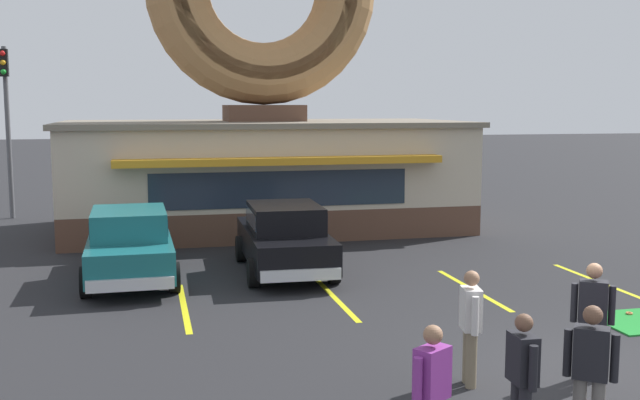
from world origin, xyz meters
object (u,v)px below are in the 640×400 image
pedestrian_leather_jacket_man (522,374)px  traffic_light_pole (7,109)px  pedestrian_crossing_woman (471,322)px  car_black (284,235)px  car_teal (130,242)px  pedestrian_clipboard_woman (432,390)px  trash_bin (463,218)px  pedestrian_beanie_man (590,369)px  pedestrian_hooded_kid (592,315)px

pedestrian_leather_jacket_man → traffic_light_pole: size_ratio=0.27×
pedestrian_leather_jacket_man → pedestrian_crossing_woman: size_ratio=0.96×
car_black → traffic_light_pole: (-7.58, 10.23, 2.84)m
car_teal → car_black: (3.47, 0.04, 0.00)m
car_teal → traffic_light_pole: traffic_light_pole is taller
pedestrian_clipboard_woman → pedestrian_crossing_woman: pedestrian_crossing_woman is taller
trash_bin → pedestrian_crossing_woman: bearing=-113.5°
car_teal → trash_bin: size_ratio=4.71×
pedestrian_clipboard_woman → trash_bin: (6.38, 13.54, -0.37)m
car_black → pedestrian_crossing_woman: size_ratio=2.84×
pedestrian_beanie_man → trash_bin: 14.18m
pedestrian_beanie_man → pedestrian_crossing_woman: 2.13m
pedestrian_hooded_kid → car_black: bearing=111.1°
pedestrian_clipboard_woman → pedestrian_leather_jacket_man: bearing=12.0°
trash_bin → pedestrian_beanie_man: bearing=-108.3°
car_teal → pedestrian_hooded_kid: 10.03m
pedestrian_leather_jacket_man → pedestrian_clipboard_woman: size_ratio=0.98×
pedestrian_crossing_woman → trash_bin: bearing=66.5°
traffic_light_pole → trash_bin: bearing=-24.8°
pedestrian_clipboard_woman → pedestrian_beanie_man: (1.93, 0.08, 0.04)m
pedestrian_hooded_kid → car_teal: bearing=130.0°
car_black → trash_bin: car_black is taller
pedestrian_beanie_man → traffic_light_pole: traffic_light_pole is taller
pedestrian_hooded_kid → pedestrian_beanie_man: size_ratio=1.02×
car_black → pedestrian_beanie_man: bearing=-79.8°
pedestrian_clipboard_woman → car_teal: bearing=108.8°
pedestrian_hooded_kid → traffic_light_pole: (-10.56, 17.95, 2.78)m
traffic_light_pole → pedestrian_crossing_woman: bearing=-63.7°
pedestrian_crossing_woman → pedestrian_hooded_kid: bearing=-6.1°
car_black → traffic_light_pole: size_ratio=0.79×
pedestrian_beanie_man → pedestrian_crossing_woman: size_ratio=1.02×
pedestrian_hooded_kid → pedestrian_leather_jacket_man: pedestrian_hooded_kid is taller
pedestrian_crossing_woman → traffic_light_pole: size_ratio=0.28×
pedestrian_leather_jacket_man → pedestrian_beanie_man: 0.77m
car_black → pedestrian_hooded_kid: (2.98, -7.72, 0.06)m
pedestrian_clipboard_woman → traffic_light_pole: traffic_light_pole is taller
pedestrian_hooded_kid → pedestrian_beanie_man: bearing=-123.6°
pedestrian_leather_jacket_man → trash_bin: pedestrian_leather_jacket_man is taller
pedestrian_leather_jacket_man → trash_bin: (5.19, 13.29, -0.36)m
pedestrian_leather_jacket_man → pedestrian_crossing_woman: 1.90m
pedestrian_leather_jacket_man → pedestrian_beanie_man: bearing=-13.3°
pedestrian_beanie_man → traffic_light_pole: size_ratio=0.29×
car_black → pedestrian_hooded_kid: bearing=-68.9°
car_teal → trash_bin: bearing=22.1°
pedestrian_leather_jacket_man → trash_bin: size_ratio=1.60×
pedestrian_leather_jacket_man → pedestrian_beanie_man: (0.74, -0.18, 0.06)m
car_black → trash_bin: (6.18, 3.87, -0.37)m
pedestrian_crossing_woman → traffic_light_pole: 20.02m
pedestrian_beanie_man → pedestrian_clipboard_woman: bearing=-177.7°
car_teal → pedestrian_crossing_woman: 8.84m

